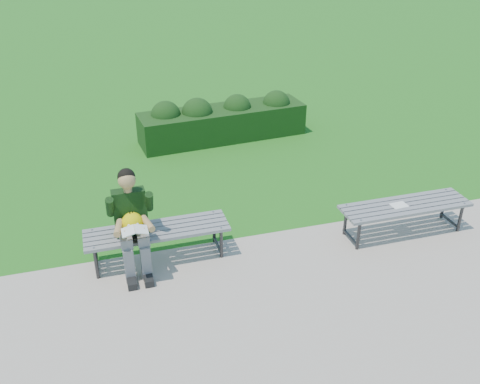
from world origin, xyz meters
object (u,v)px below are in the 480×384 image
at_px(hedge, 221,120).
at_px(paper_sheet, 399,205).
at_px(seated_boy, 132,220).
at_px(bench_left, 157,233).
at_px(bench_right, 405,208).

distance_m(hedge, paper_sheet, 4.33).
distance_m(seated_boy, paper_sheet, 3.55).
distance_m(bench_left, seated_boy, 0.43).
xyz_separation_m(bench_left, paper_sheet, (3.23, -0.33, 0.06)).
bearing_deg(bench_left, bench_right, -5.69).
xyz_separation_m(hedge, bench_right, (1.52, -4.09, 0.03)).
relative_size(hedge, seated_boy, 2.49).
relative_size(bench_left, bench_right, 1.00).
bearing_deg(seated_boy, bench_left, 17.94).
bearing_deg(paper_sheet, bench_left, 174.13).
distance_m(bench_right, paper_sheet, 0.12).
relative_size(bench_right, seated_boy, 1.37).
height_order(hedge, paper_sheet, hedge).
bearing_deg(seated_boy, hedge, 61.23).
distance_m(bench_right, seated_boy, 3.65).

